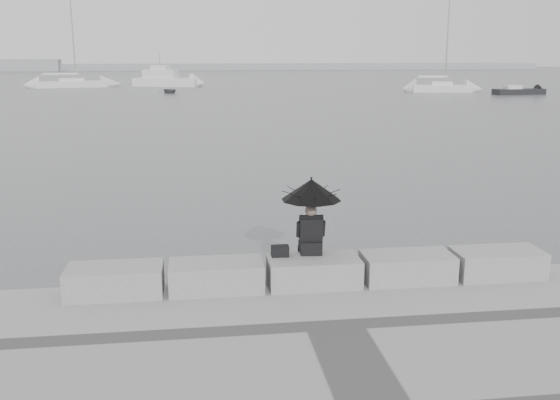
{
  "coord_description": "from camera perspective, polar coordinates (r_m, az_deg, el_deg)",
  "views": [
    {
      "loc": [
        -1.95,
        -10.61,
        4.5
      ],
      "look_at": [
        -0.14,
        3.0,
        1.23
      ],
      "focal_mm": 40.0,
      "sensor_mm": 36.0,
      "label": 1
    }
  ],
  "objects": [
    {
      "name": "bag",
      "position": [
        10.97,
        0.0,
        -4.69
      ],
      "size": [
        0.3,
        0.17,
        0.2
      ],
      "primitive_type": "cube",
      "color": "black",
      "rests_on": "stone_block_centre"
    },
    {
      "name": "sailboat_right",
      "position": [
        75.59,
        14.5,
        9.95
      ],
      "size": [
        6.95,
        3.61,
        12.9
      ],
      "rotation": [
        0.0,
        0.0,
        -0.19
      ],
      "color": "silver",
      "rests_on": "ground"
    },
    {
      "name": "distant_landmass",
      "position": [
        165.28,
        -9.94,
        11.93
      ],
      "size": [
        180.0,
        8.0,
        2.8
      ],
      "color": "#949699",
      "rests_on": "ground"
    },
    {
      "name": "ground",
      "position": [
        11.69,
        2.64,
        -9.28
      ],
      "size": [
        360.0,
        360.0,
        0.0
      ],
      "primitive_type": "plane",
      "color": "#494C4E",
      "rests_on": "ground"
    },
    {
      "name": "motor_cruiser",
      "position": [
        86.89,
        -10.31,
        10.78
      ],
      "size": [
        9.28,
        5.46,
        4.5
      ],
      "rotation": [
        0.0,
        0.0,
        -0.32
      ],
      "color": "silver",
      "rests_on": "ground"
    },
    {
      "name": "stone_block_far_left",
      "position": [
        10.93,
        -14.85,
        -7.15
      ],
      "size": [
        1.6,
        0.8,
        0.5
      ],
      "primitive_type": "cube",
      "color": "gray",
      "rests_on": "promenade"
    },
    {
      "name": "seated_person",
      "position": [
        10.91,
        2.88,
        0.01
      ],
      "size": [
        1.06,
        1.06,
        1.39
      ],
      "rotation": [
        0.0,
        0.0,
        -0.08
      ],
      "color": "black",
      "rests_on": "stone_block_centre"
    },
    {
      "name": "stone_block_left",
      "position": [
        10.83,
        -5.84,
        -6.94
      ],
      "size": [
        1.6,
        0.8,
        0.5
      ],
      "primitive_type": "cube",
      "color": "gray",
      "rests_on": "promenade"
    },
    {
      "name": "dinghy",
      "position": [
        72.72,
        -10.07,
        9.83
      ],
      "size": [
        3.34,
        2.06,
        0.53
      ],
      "primitive_type": "imported",
      "rotation": [
        0.0,
        0.0,
        0.26
      ],
      "color": "gray",
      "rests_on": "ground"
    },
    {
      "name": "stone_block_centre",
      "position": [
        11.01,
        3.1,
        -6.56
      ],
      "size": [
        1.6,
        0.8,
        0.5
      ],
      "primitive_type": "cube",
      "color": "gray",
      "rests_on": "promenade"
    },
    {
      "name": "small_motorboat",
      "position": [
        73.85,
        21.0,
        9.25
      ],
      "size": [
        5.9,
        2.26,
        1.1
      ],
      "rotation": [
        0.0,
        0.0,
        0.12
      ],
      "color": "black",
      "rests_on": "ground"
    },
    {
      "name": "sailboat_left",
      "position": [
        87.3,
        -18.49,
        10.08
      ],
      "size": [
        9.21,
        4.43,
        12.9
      ],
      "rotation": [
        0.0,
        0.0,
        0.24
      ],
      "color": "silver",
      "rests_on": "ground"
    },
    {
      "name": "stone_block_right",
      "position": [
        11.43,
        11.55,
        -6.06
      ],
      "size": [
        1.6,
        0.8,
        0.5
      ],
      "primitive_type": "cube",
      "color": "gray",
      "rests_on": "promenade"
    },
    {
      "name": "stone_block_far_right",
      "position": [
        12.08,
        19.23,
        -5.48
      ],
      "size": [
        1.6,
        0.8,
        0.5
      ],
      "primitive_type": "cube",
      "color": "gray",
      "rests_on": "promenade"
    }
  ]
}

